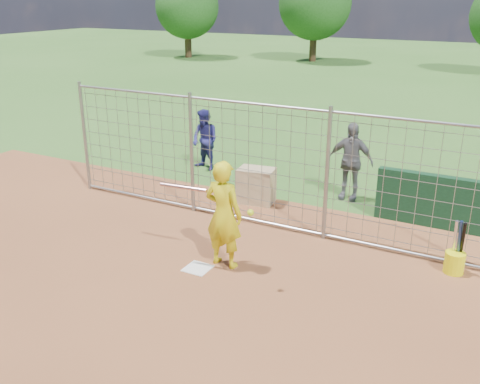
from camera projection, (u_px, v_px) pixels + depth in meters
The scene contains 11 objects.
ground at pixel (204, 264), 9.44m from camera, with size 100.00×100.00×0.00m, color #2D591E.
infield_dirt at pixel (83, 360), 6.95m from camera, with size 18.00×18.00×0.00m, color brown.
home_plate at pixel (198, 268), 9.27m from camera, with size 0.43×0.43×0.02m, color silver.
dugout_wall at pixel (442, 202), 10.72m from camera, with size 2.60×0.20×1.10m, color #11381E.
batter at pixel (224, 214), 9.09m from camera, with size 0.70×0.46×1.91m, color #D2C412.
bystander_a at pixel (205, 140), 14.24m from camera, with size 0.79×0.62×1.63m, color navy.
bystander_b at pixel (350, 161), 12.15m from camera, with size 1.06×0.44×1.80m, color #5B5B60.
equipment_bin at pixel (256, 186), 12.09m from camera, with size 0.80×0.55×0.80m, color tan.
equipment_in_play at pixel (199, 193), 8.75m from camera, with size 1.83×0.30×0.21m.
bucket_with_bats at pixel (455, 260), 9.07m from camera, with size 0.34×0.36×0.97m.
backstop_fence at pixel (255, 166), 10.65m from camera, with size 9.08×0.08×2.60m.
Camera 1 is at (4.51, -7.10, 4.50)m, focal length 40.00 mm.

